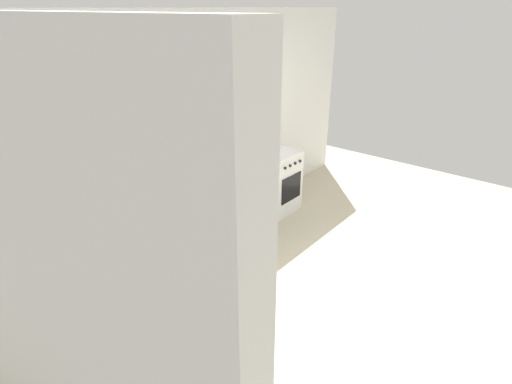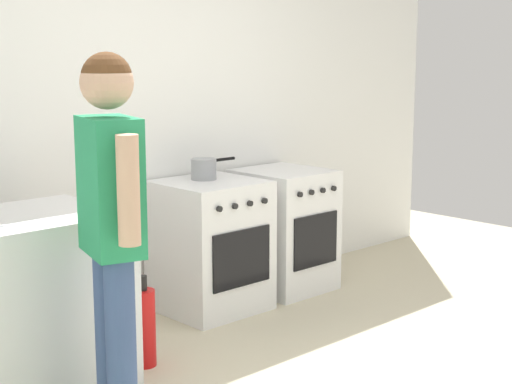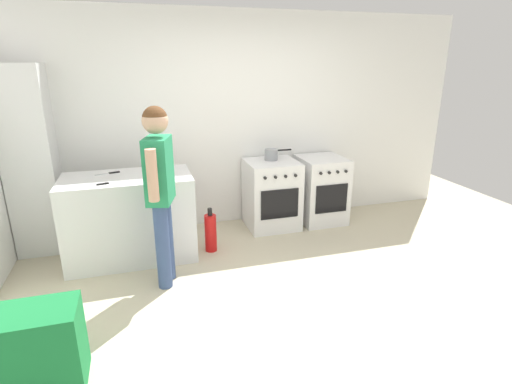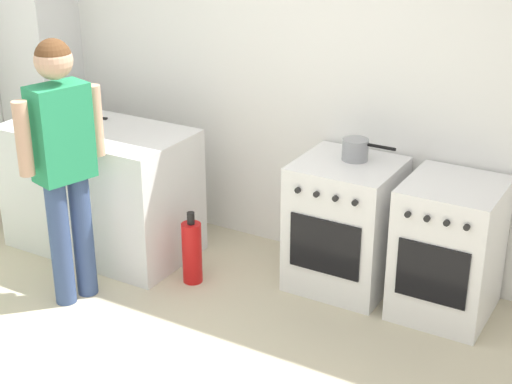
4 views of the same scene
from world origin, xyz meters
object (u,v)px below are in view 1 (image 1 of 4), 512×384
Objects in this scene: oven_right at (273,181)px; fire_extinguisher at (220,254)px; knife_utility at (112,226)px; person at (218,225)px; knife_chef at (143,238)px; oven_left at (241,197)px; pot at (236,159)px.

oven_right is 1.70× the size of fire_extinguisher.
person is at bearing -59.08° from knife_utility.
knife_chef is 1.18m from fire_extinguisher.
knife_utility is 0.15× the size of person.
person is at bearing -143.86° from oven_left.
oven_left is 0.50m from pot.
knife_chef is (-1.84, -0.65, -0.01)m from pot.
oven_left is 3.42× the size of knife_utility.
oven_right is at bearing -0.00° from oven_left.
person is 3.33× the size of fire_extinguisher.
oven_left is at bearing 28.78° from fire_extinguisher.
knife_chef is at bearing -162.32° from oven_left.
oven_right is at bearing -6.27° from pot.
oven_left is 1.00× the size of oven_right.
oven_right is 2.61m from knife_chef.
fire_extinguisher is (-0.89, -0.55, -0.70)m from pot.
oven_right is 0.51× the size of person.
pot is at bearing 19.58° from knife_chef.
oven_right is 2.75× the size of knife_chef.
person is (-1.40, -1.02, 0.57)m from oven_left.
pot is 1.95m from knife_chef.
knife_utility is at bearing 165.58° from fire_extinguisher.
knife_chef reaches higher than oven_left.
person is (-2.07, -1.02, 0.57)m from oven_right.
oven_right is 2.61m from knife_utility.
knife_utility is (-2.55, -0.22, 0.48)m from oven_right.
oven_left is 0.68m from oven_right.
oven_right is at bearing 26.16° from person.
pot is 1.79m from person.
pot reaches higher than oven_right.
person reaches higher than knife_chef.
knife_utility is at bearing 97.90° from knife_chef.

